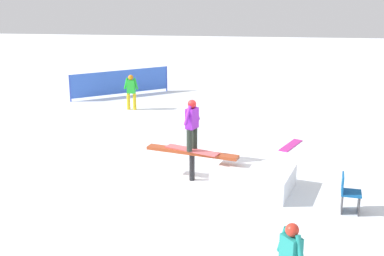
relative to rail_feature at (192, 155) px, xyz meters
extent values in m
plane|color=white|center=(0.00, 0.00, -0.68)|extent=(60.00, 60.00, 0.00)
cylinder|color=black|center=(0.00, 0.00, -0.32)|extent=(0.14, 0.14, 0.72)
cube|color=#A53F1E|center=(0.00, 0.00, 0.08)|extent=(2.41, 0.94, 0.08)
cube|color=white|center=(-1.57, 0.45, -0.40)|extent=(2.14, 1.94, 0.54)
cube|color=#E15A5D|center=(0.00, 0.00, 0.14)|extent=(1.45, 0.86, 0.03)
cylinder|color=#262F27|center=(-0.05, -0.12, 0.43)|extent=(0.14, 0.14, 0.56)
cylinder|color=#262F27|center=(0.05, 0.12, 0.43)|extent=(0.14, 0.14, 0.56)
cube|color=purple|center=(0.00, 0.00, 0.97)|extent=(0.33, 0.39, 0.52)
cylinder|color=purple|center=(-0.09, -0.19, 1.09)|extent=(0.20, 0.31, 0.47)
cylinder|color=purple|center=(0.09, 0.19, 1.09)|extent=(0.20, 0.31, 0.47)
sphere|color=red|center=(0.00, 0.00, 1.34)|extent=(0.22, 0.22, 0.22)
cube|color=teal|center=(-2.09, 5.12, 0.28)|extent=(0.37, 0.40, 0.55)
cylinder|color=teal|center=(-2.21, 5.30, 0.41)|extent=(0.20, 0.23, 0.50)
cylinder|color=teal|center=(-1.96, 4.95, 0.41)|extent=(0.20, 0.23, 0.50)
sphere|color=red|center=(-2.09, 5.12, 0.67)|extent=(0.22, 0.22, 0.22)
cylinder|color=yellow|center=(2.92, -6.86, -0.35)|extent=(0.13, 0.13, 0.65)
cylinder|color=yellow|center=(3.16, -6.86, -0.35)|extent=(0.13, 0.13, 0.65)
cube|color=green|center=(3.04, -6.86, 0.23)|extent=(0.32, 0.20, 0.51)
cylinder|color=green|center=(2.85, -6.85, 0.34)|extent=(0.19, 0.08, 0.45)
cylinder|color=green|center=(3.23, -6.87, 0.34)|extent=(0.19, 0.08, 0.45)
sphere|color=orange|center=(3.04, -6.86, 0.58)|extent=(0.20, 0.20, 0.20)
cube|color=#CF2898|center=(-2.73, -3.06, -0.66)|extent=(0.81, 1.29, 0.02)
cube|color=#3F3F44|center=(-3.88, 1.53, -0.46)|extent=(0.09, 0.40, 0.44)
cube|color=#3F3F44|center=(-3.52, 1.48, -0.46)|extent=(0.09, 0.40, 0.44)
cube|color=#12599E|center=(-3.70, 1.51, -0.22)|extent=(0.50, 0.50, 0.04)
cube|color=#12599E|center=(-3.50, 1.48, 0.00)|extent=(0.10, 0.44, 0.40)
cylinder|color=blue|center=(2.17, -10.22, -0.13)|extent=(0.06, 0.06, 1.10)
cylinder|color=blue|center=(5.78, -7.85, -0.13)|extent=(0.06, 0.06, 1.10)
cube|color=blue|center=(3.98, -9.04, -0.07)|extent=(3.61, 2.38, 0.99)
camera|label=1|loc=(-1.30, 12.70, 4.56)|focal=50.00mm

